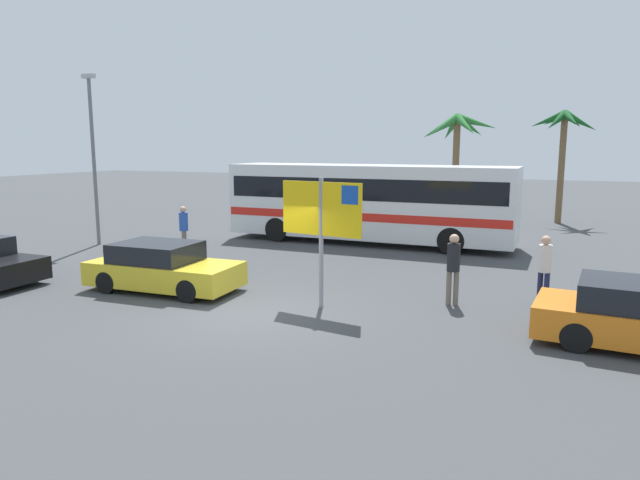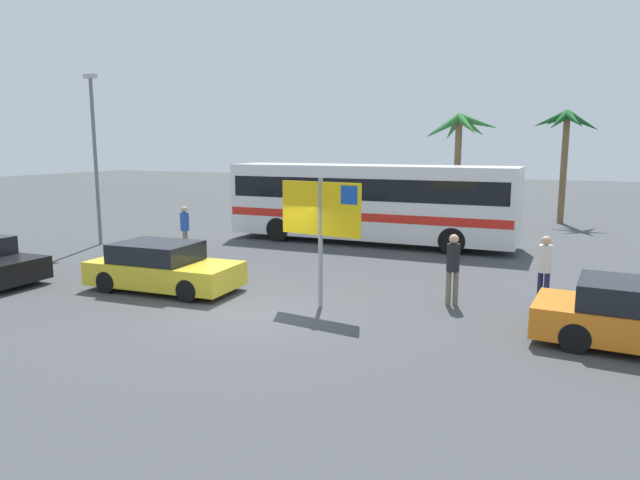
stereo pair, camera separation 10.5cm
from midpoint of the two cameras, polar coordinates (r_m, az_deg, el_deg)
ground at (r=13.82m, az=-7.06°, el=-7.32°), size 120.00×120.00×0.00m
bus_front_coach at (r=23.33m, az=5.09°, el=4.03°), size 11.61×2.55×3.17m
ferry_sign at (r=13.81m, az=0.44°, el=2.61°), size 2.19×0.37×3.20m
car_yellow at (r=16.36m, az=-15.24°, el=-2.65°), size 4.24×2.01×1.32m
pedestrian_near_sign at (r=21.71m, az=-13.20°, el=1.42°), size 0.32×0.32×1.75m
pedestrian_by_bus at (r=14.56m, az=13.32°, el=-2.29°), size 0.32×0.32×1.80m
pedestrian_crossing_lot at (r=15.21m, az=21.67°, el=-2.30°), size 0.32×0.32×1.77m
lamp_post_right_side at (r=24.50m, az=-21.40°, el=8.09°), size 0.56×0.20×6.68m
palm_tree_seaside at (r=28.48m, az=13.78°, el=10.06°), size 3.73×3.29×5.47m
palm_tree_inland at (r=31.68m, az=23.36°, el=9.90°), size 3.32×3.25×5.72m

